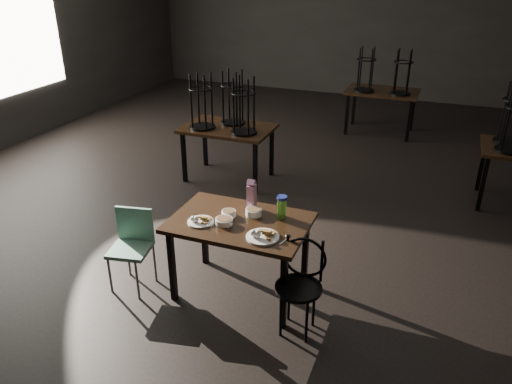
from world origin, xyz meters
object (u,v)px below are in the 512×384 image
at_px(main_table, 240,229).
at_px(bentwood_chair, 301,279).
at_px(juice_carton, 252,195).
at_px(school_chair, 132,241).
at_px(water_bottle, 282,206).

height_order(main_table, bentwood_chair, bentwood_chair).
bearing_deg(main_table, juice_carton, 86.98).
xyz_separation_m(main_table, juice_carton, (0.01, 0.25, 0.21)).
bearing_deg(bentwood_chair, juice_carton, 138.71).
distance_m(bentwood_chair, school_chair, 1.62).
distance_m(juice_carton, water_bottle, 0.31).
height_order(juice_carton, water_bottle, juice_carton).
height_order(water_bottle, school_chair, water_bottle).
relative_size(water_bottle, school_chair, 0.27).
xyz_separation_m(juice_carton, school_chair, (-0.99, -0.49, -0.43)).
bearing_deg(water_bottle, bentwood_chair, -54.91).
bearing_deg(main_table, water_bottle, 31.54).
relative_size(water_bottle, bentwood_chair, 0.25).
bearing_deg(bentwood_chair, water_bottle, 123.15).
relative_size(main_table, bentwood_chair, 1.49).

